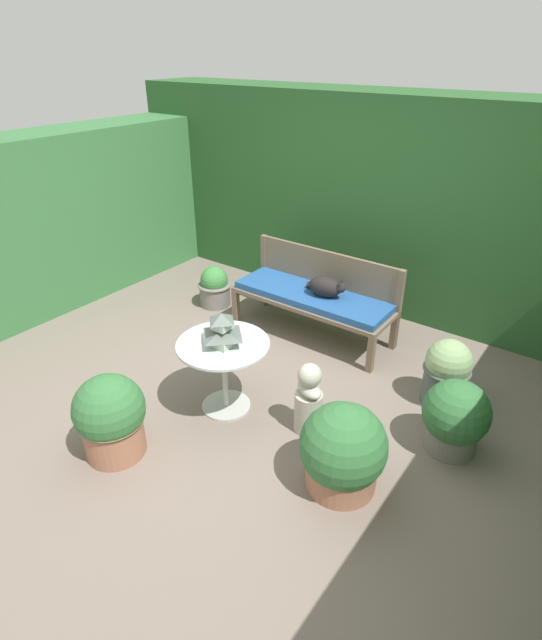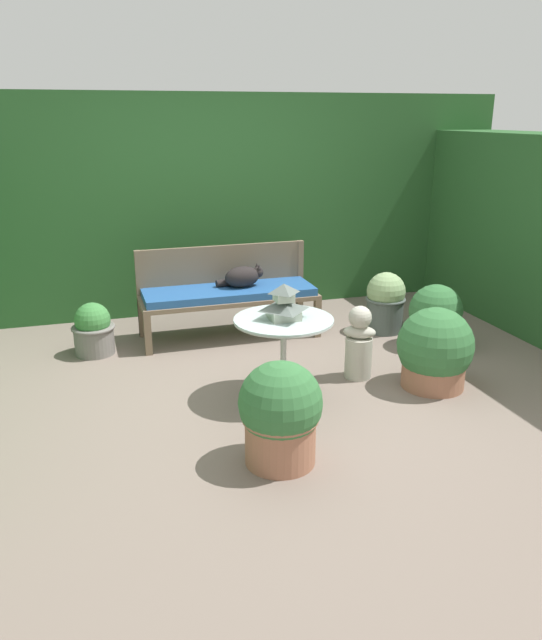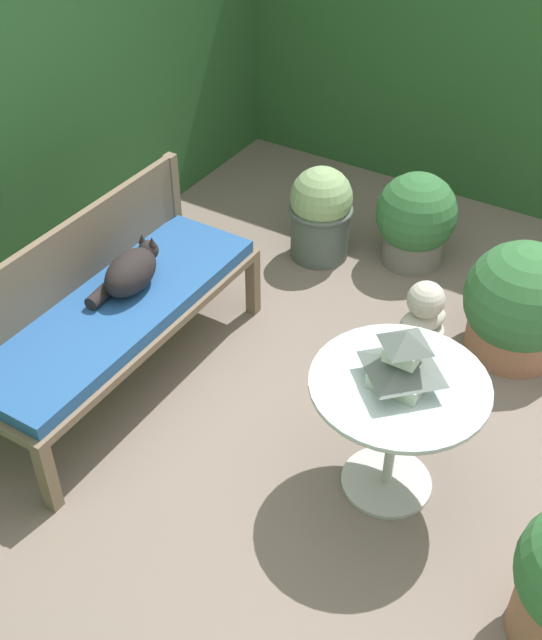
% 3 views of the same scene
% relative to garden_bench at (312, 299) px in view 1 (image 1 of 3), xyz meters
% --- Properties ---
extents(ground, '(30.00, 30.00, 0.00)m').
position_rel_garden_bench_xyz_m(ground, '(0.08, -1.14, -0.40)').
color(ground, '#75665B').
extents(foliage_hedge_back, '(6.40, 0.87, 2.21)m').
position_rel_garden_bench_xyz_m(foliage_hedge_back, '(0.08, 1.30, 0.70)').
color(foliage_hedge_back, '#285628').
rests_on(foliage_hedge_back, ground).
extents(foliage_hedge_left, '(0.70, 3.61, 1.83)m').
position_rel_garden_bench_xyz_m(foliage_hedge_left, '(-2.77, -0.94, 0.51)').
color(foliage_hedge_left, '#38703D').
rests_on(foliage_hedge_left, ground).
extents(garden_bench, '(1.63, 0.56, 0.47)m').
position_rel_garden_bench_xyz_m(garden_bench, '(0.00, 0.00, 0.00)').
color(garden_bench, brown).
rests_on(garden_bench, ground).
extents(bench_backrest, '(1.63, 0.06, 0.82)m').
position_rel_garden_bench_xyz_m(bench_backrest, '(0.00, 0.26, 0.20)').
color(bench_backrest, brown).
rests_on(bench_backrest, ground).
extents(cat, '(0.44, 0.23, 0.21)m').
position_rel_garden_bench_xyz_m(cat, '(0.14, 0.02, 0.16)').
color(cat, black).
rests_on(cat, garden_bench).
extents(patio_table, '(0.72, 0.72, 0.61)m').
position_rel_garden_bench_xyz_m(patio_table, '(0.07, -1.40, 0.08)').
color(patio_table, '#B7B7B2').
rests_on(patio_table, ground).
extents(pagoda_birdhouse, '(0.28, 0.28, 0.26)m').
position_rel_garden_bench_xyz_m(pagoda_birdhouse, '(0.07, -1.40, 0.32)').
color(pagoda_birdhouse, '#B2BCA8').
rests_on(pagoda_birdhouse, patio_table).
extents(garden_bust, '(0.29, 0.25, 0.59)m').
position_rel_garden_bench_xyz_m(garden_bust, '(0.75, -1.23, -0.12)').
color(garden_bust, '#B7B2A3').
rests_on(garden_bust, ground).
extents(potted_plant_hedge_corner, '(0.38, 0.38, 0.46)m').
position_rel_garden_bench_xyz_m(potted_plant_hedge_corner, '(-1.23, -0.08, -0.18)').
color(potted_plant_hedge_corner, slate).
rests_on(potted_plant_hedge_corner, ground).
extents(potted_plant_bench_left, '(0.58, 0.58, 0.63)m').
position_rel_garden_bench_xyz_m(potted_plant_bench_left, '(1.23, -1.57, -0.11)').
color(potted_plant_bench_left, '#9E664C').
rests_on(potted_plant_bench_left, ground).
extents(potted_plant_table_far, '(0.50, 0.50, 0.64)m').
position_rel_garden_bench_xyz_m(potted_plant_table_far, '(-0.24, -2.27, -0.08)').
color(potted_plant_table_far, '#9E664C').
rests_on(potted_plant_table_far, ground).
extents(potted_plant_bench_right, '(0.48, 0.48, 0.57)m').
position_rel_garden_bench_xyz_m(potted_plant_bench_right, '(1.71, -0.79, -0.12)').
color(potted_plant_bench_right, slate).
rests_on(potted_plant_bench_right, ground).
extents(potted_plant_table_near, '(0.38, 0.38, 0.58)m').
position_rel_garden_bench_xyz_m(potted_plant_table_near, '(1.47, -0.29, -0.11)').
color(potted_plant_table_near, '#4C5651').
rests_on(potted_plant_table_near, ground).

